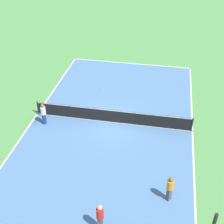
{
  "coord_description": "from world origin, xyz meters",
  "views": [
    {
      "loc": [
        -3.47,
        18.11,
        13.44
      ],
      "look_at": [
        0.0,
        0.0,
        0.9
      ],
      "focal_mm": 50.0,
      "sensor_mm": 36.0,
      "label": 1
    }
  ],
  "objects": [
    {
      "name": "tennis_ball_near_net",
      "position": [
        -4.32,
        -8.34,
        0.06
      ],
      "size": [
        0.07,
        0.07,
        0.07
      ],
      "primitive_type": "sphere",
      "color": "#CCE033",
      "rests_on": "court_surface"
    },
    {
      "name": "player_coach_red",
      "position": [
        -1.12,
        8.9,
        1.0
      ],
      "size": [
        0.4,
        0.4,
        1.71
      ],
      "rotation": [
        0.0,
        0.0,
        3.27
      ],
      "color": "#4C4C51",
      "rests_on": "court_surface"
    },
    {
      "name": "tennis_ball_right_alley",
      "position": [
        1.99,
        -0.55,
        0.06
      ],
      "size": [
        0.07,
        0.07,
        0.07
      ],
      "primitive_type": "sphere",
      "color": "#CCE033",
      "rests_on": "court_surface"
    },
    {
      "name": "court_surface",
      "position": [
        0.0,
        0.0,
        0.01
      ],
      "size": [
        11.63,
        20.24,
        0.02
      ],
      "color": "#4C729E",
      "rests_on": "ground_plane"
    },
    {
      "name": "player_center_orange",
      "position": [
        -4.34,
        6.43,
        0.96
      ],
      "size": [
        0.51,
        0.51,
        1.64
      ],
      "rotation": [
        0.0,
        0.0,
        4.05
      ],
      "color": "#4C4C51",
      "rests_on": "court_surface"
    },
    {
      "name": "tennis_net",
      "position": [
        0.0,
        0.0,
        0.58
      ],
      "size": [
        11.43,
        0.1,
        1.09
      ],
      "color": "black",
      "rests_on": "court_surface"
    },
    {
      "name": "player_near_white",
      "position": [
        4.76,
        1.11,
        0.97
      ],
      "size": [
        0.45,
        0.97,
        1.66
      ],
      "rotation": [
        0.0,
        0.0,
        1.44
      ],
      "color": "navy",
      "rests_on": "court_surface"
    },
    {
      "name": "ground_plane",
      "position": [
        0.0,
        0.0,
        0.0
      ],
      "size": [
        80.0,
        80.0,
        0.0
      ],
      "primitive_type": "plane",
      "color": "#518E47"
    },
    {
      "name": "tennis_ball_left_sideline",
      "position": [
        1.63,
        -4.52,
        0.06
      ],
      "size": [
        0.07,
        0.07,
        0.07
      ],
      "primitive_type": "sphere",
      "color": "#CCE033",
      "rests_on": "court_surface"
    }
  ]
}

